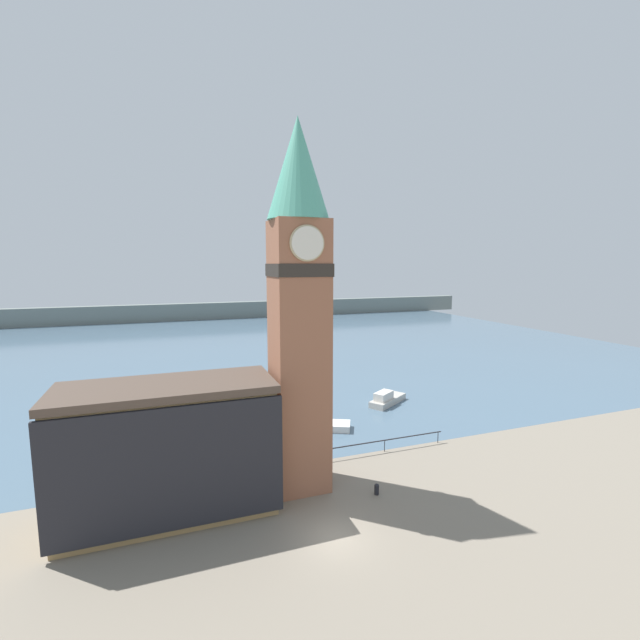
% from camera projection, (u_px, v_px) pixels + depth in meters
% --- Properties ---
extents(ground_plane, '(160.00, 160.00, 0.00)m').
position_uv_depth(ground_plane, '(336.00, 539.00, 26.15)').
color(ground_plane, gray).
extents(water, '(160.00, 120.00, 0.00)m').
position_uv_depth(water, '(213.00, 342.00, 91.58)').
color(water, slate).
rests_on(water, ground_plane).
extents(far_shoreline, '(180.00, 3.00, 5.00)m').
position_uv_depth(far_shoreline, '(199.00, 311.00, 128.56)').
color(far_shoreline, slate).
rests_on(far_shoreline, water).
extents(pier_railing, '(11.90, 0.08, 1.09)m').
position_uv_depth(pier_railing, '(385.00, 441.00, 38.21)').
color(pier_railing, '#232328').
rests_on(pier_railing, ground_plane).
extents(clock_tower, '(4.39, 4.39, 26.77)m').
position_uv_depth(clock_tower, '(299.00, 298.00, 30.71)').
color(clock_tower, '#935B42').
rests_on(clock_tower, ground_plane).
extents(pier_building, '(13.94, 5.99, 8.95)m').
position_uv_depth(pier_building, '(169.00, 450.00, 28.29)').
color(pier_building, '#A88451').
rests_on(pier_building, ground_plane).
extents(boat_near, '(6.27, 4.50, 1.50)m').
position_uv_depth(boat_near, '(318.00, 424.00, 43.54)').
color(boat_near, silver).
rests_on(boat_near, water).
extents(boat_far, '(5.92, 4.76, 1.69)m').
position_uv_depth(boat_far, '(387.00, 399.00, 51.21)').
color(boat_far, '#B7B2A8').
rests_on(boat_far, water).
extents(mooring_bollard_near, '(0.36, 0.36, 0.83)m').
position_uv_depth(mooring_bollard_near, '(377.00, 489.00, 31.14)').
color(mooring_bollard_near, black).
rests_on(mooring_bollard_near, ground_plane).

